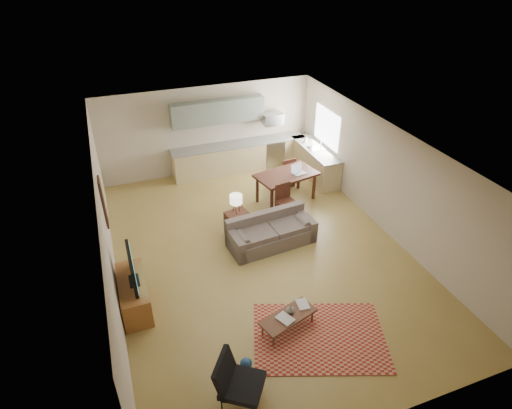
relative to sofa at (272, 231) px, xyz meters
name	(u,v)px	position (x,y,z in m)	size (l,w,h in m)	color
room	(261,204)	(-0.36, -0.20, 0.98)	(9.00, 9.00, 9.00)	olive
kitchen_counter_back	(240,157)	(0.54, 3.98, 0.09)	(4.26, 0.64, 0.92)	tan
kitchen_counter_right	(315,162)	(2.57, 2.80, 0.09)	(0.64, 2.26, 0.92)	tan
kitchen_range	(272,152)	(1.64, 3.98, 0.08)	(0.62, 0.62, 0.90)	#A5A8AD
kitchen_microwave	(273,119)	(1.64, 4.00, 1.18)	(0.62, 0.40, 0.35)	#A5A8AD
upper_cabinets	(218,112)	(-0.06, 4.13, 1.58)	(2.80, 0.34, 0.70)	slate
window_right	(327,127)	(2.87, 2.80, 1.18)	(0.02, 1.40, 1.05)	white
wall_art_left	(104,202)	(-3.57, 0.70, 1.18)	(0.06, 0.42, 1.10)	olive
triptych	(204,118)	(-0.46, 4.27, 1.38)	(1.70, 0.04, 0.50)	beige
rug	(319,337)	(-0.24, -2.94, -0.37)	(2.41, 1.67, 0.02)	maroon
sofa	(272,231)	(0.00, 0.00, 0.00)	(2.16, 0.94, 0.75)	brown
coffee_table	(288,322)	(-0.70, -2.55, -0.21)	(1.11, 0.44, 0.33)	#4C2919
book_a	(281,322)	(-0.90, -2.66, -0.03)	(0.34, 0.38, 0.03)	maroon
book_b	(297,305)	(-0.44, -2.37, -0.03)	(0.25, 0.32, 0.02)	navy
vase	(290,309)	(-0.63, -2.48, 0.04)	(0.16, 0.16, 0.16)	black
armchair	(242,382)	(-1.97, -3.63, 0.05)	(0.74, 0.74, 0.85)	black
tv_credenza	(134,294)	(-3.32, -0.95, -0.06)	(0.53, 1.39, 0.64)	brown
tv	(132,268)	(-3.27, -0.95, 0.58)	(0.11, 1.07, 0.64)	black
console_table	(237,223)	(-0.64, 0.71, -0.06)	(0.53, 0.36, 0.62)	#371A11
table_lamp	(236,204)	(-0.64, 0.71, 0.50)	(0.30, 0.30, 0.50)	beige
dining_table	(286,187)	(1.14, 1.76, 0.04)	(1.65, 0.95, 0.84)	#371A11
dining_chair_near	(287,202)	(0.81, 0.95, 0.10)	(0.45, 0.47, 0.94)	#371A11
dining_chair_far	(285,171)	(1.47, 2.56, 0.09)	(0.45, 0.47, 0.93)	#371A11
laptop	(299,169)	(1.47, 1.65, 0.60)	(0.35, 0.26, 0.26)	#A5A8AD
soap_bottle	(306,140)	(2.47, 3.31, 0.64)	(0.10, 0.10, 0.19)	beige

